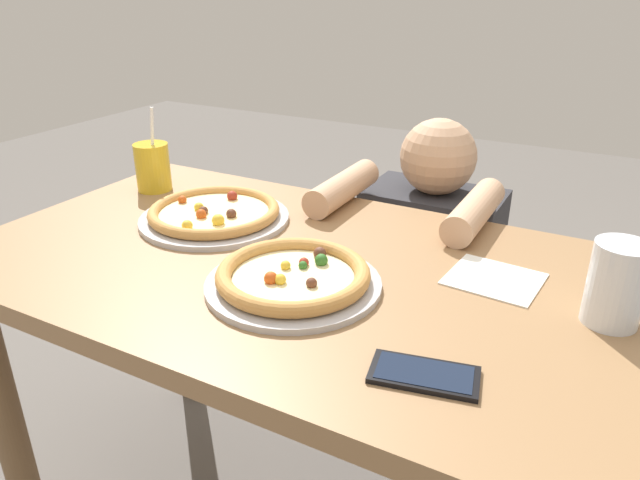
% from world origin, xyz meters
% --- Properties ---
extents(dining_table, '(1.30, 0.76, 0.75)m').
position_xyz_m(dining_table, '(0.00, 0.00, 0.63)').
color(dining_table, '#936D47').
rests_on(dining_table, ground).
extents(pizza_near, '(0.31, 0.31, 0.04)m').
position_xyz_m(pizza_near, '(0.07, -0.09, 0.77)').
color(pizza_near, '#B7B7BC').
rests_on(pizza_near, dining_table).
extents(pizza_far, '(0.34, 0.34, 0.04)m').
position_xyz_m(pizza_far, '(-0.25, 0.09, 0.77)').
color(pizza_far, '#B7B7BC').
rests_on(pizza_far, dining_table).
extents(drink_cup_colored, '(0.09, 0.09, 0.21)m').
position_xyz_m(drink_cup_colored, '(-0.52, 0.19, 0.81)').
color(drink_cup_colored, gold).
rests_on(drink_cup_colored, dining_table).
extents(water_cup_clear, '(0.09, 0.09, 0.14)m').
position_xyz_m(water_cup_clear, '(0.57, 0.05, 0.82)').
color(water_cup_clear, silver).
rests_on(water_cup_clear, dining_table).
extents(paper_napkin, '(0.17, 0.16, 0.00)m').
position_xyz_m(paper_napkin, '(0.38, 0.11, 0.75)').
color(paper_napkin, white).
rests_on(paper_napkin, dining_table).
extents(cell_phone, '(0.16, 0.10, 0.01)m').
position_xyz_m(cell_phone, '(0.36, -0.23, 0.75)').
color(cell_phone, black).
rests_on(cell_phone, dining_table).
extents(diner_seated, '(0.39, 0.51, 0.93)m').
position_xyz_m(diner_seated, '(0.11, 0.56, 0.43)').
color(diner_seated, '#333847').
rests_on(diner_seated, ground).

